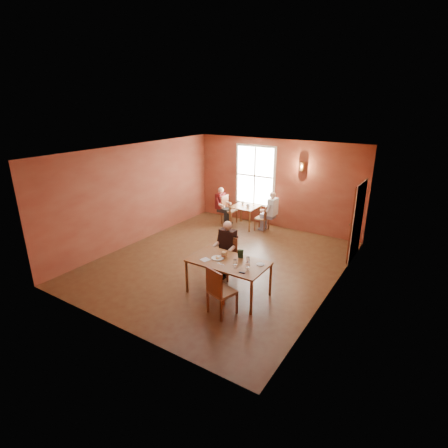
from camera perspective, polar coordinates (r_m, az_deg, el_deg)
The scene contains 30 objects.
ground at distance 9.62m, azimuth -0.65°, elevation -6.24°, with size 6.00×7.00×0.01m, color brown.
wall_back at distance 12.04m, azimuth 8.55°, elevation 6.48°, with size 6.00×0.04×3.00m, color brown.
wall_front at distance 6.62m, azimuth -17.61°, elevation -5.42°, with size 6.00×0.04×3.00m, color brown.
wall_left at distance 10.94m, azimuth -13.98°, elevation 4.78°, with size 0.04×7.00×3.00m, color brown.
wall_right at distance 7.92m, azimuth 17.79°, elevation -1.29°, with size 0.04×7.00×3.00m, color brown.
ceiling at distance 8.74m, azimuth -0.72°, elevation 11.75°, with size 6.00×7.00×0.04m, color white.
window at distance 12.30m, azimuth 5.08°, elevation 7.85°, with size 1.36×0.10×1.96m, color white.
door at distance 10.20m, azimuth 20.71°, elevation 0.35°, with size 0.12×1.04×2.10m, color maroon.
wall_sconce at distance 11.48m, azimuth 12.65°, elevation 9.15°, with size 0.16×0.16×0.28m, color brown.
main_table at distance 7.98m, azimuth 0.70°, elevation -8.74°, with size 1.75×0.98×0.82m, color brown, non-canonical shape.
chair_diner_main at distance 8.66m, azimuth 0.17°, elevation -5.60°, with size 0.45×0.45×1.01m, color #592511, non-canonical shape.
diner_main at distance 8.57m, azimuth 0.07°, elevation -4.70°, with size 0.53×0.53×1.34m, color black, non-canonical shape.
chair_empty at distance 7.25m, azimuth -0.28°, elevation -10.81°, with size 0.47×0.47×1.06m, color #5D2612, non-canonical shape.
plate_food at distance 7.91m, azimuth -1.05°, elevation -5.53°, with size 0.29×0.29×0.04m, color silver.
sandwich at distance 7.94m, azimuth 0.02°, elevation -5.10°, with size 0.10×0.09×0.12m, color #B17E48.
goblet_a at distance 7.61m, azimuth 3.97°, elevation -5.97°, with size 0.08×0.08×0.19m, color white, non-canonical shape.
goblet_b at distance 7.37m, azimuth 3.93°, elevation -6.86°, with size 0.08×0.08×0.19m, color white, non-canonical shape.
goblet_c at distance 7.45m, azimuth 1.81°, elevation -6.49°, with size 0.08×0.08×0.20m, color white, non-canonical shape.
menu_stand at distance 7.91m, azimuth 2.71°, elevation -4.90°, with size 0.12×0.06×0.20m, color #1C3B23.
knife at distance 7.65m, azimuth -0.52°, elevation -6.57°, with size 0.20×0.02×0.00m, color silver.
napkin at distance 7.86m, azimuth -3.09°, elevation -5.82°, with size 0.18×0.18×0.01m, color silver.
side_plate at distance 7.67m, azimuth 5.96°, elevation -6.57°, with size 0.18×0.18×0.01m, color white.
sunglasses at distance 7.30m, azimuth 2.96°, elevation -7.92°, with size 0.13×0.04×0.02m, color black.
second_table at distance 12.15m, azimuth 3.47°, elevation 1.27°, with size 0.85×0.85×0.75m, color brown, non-canonical shape.
chair_diner_white at distance 11.84m, azimuth 6.22°, elevation 1.05°, with size 0.39×0.39×0.89m, color #57301C, non-canonical shape.
diner_white at distance 11.76m, azimuth 6.39°, elevation 2.01°, with size 0.53×0.53×1.32m, color silver, non-canonical shape.
chair_diner_maroon at distance 12.42m, azimuth 0.87°, elevation 2.33°, with size 0.44×0.44×1.00m, color #412115, non-canonical shape.
diner_maroon at distance 12.40m, azimuth 0.76°, elevation 2.91°, with size 0.50×0.50×1.25m, color #5A181F, non-canonical shape.
cup_a at distance 11.88m, azimuth 3.92°, elevation 2.98°, with size 0.12×0.12×0.10m, color white.
cup_b at distance 12.18m, azimuth 3.08°, elevation 3.41°, with size 0.10×0.10×0.10m, color silver.
Camera 1 is at (4.76, -7.23, 4.21)m, focal length 28.00 mm.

